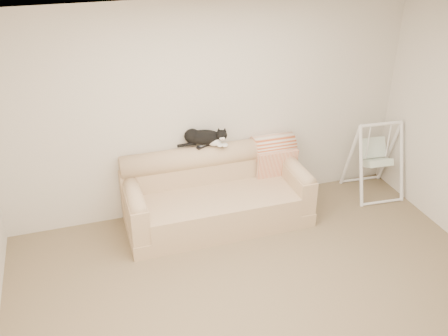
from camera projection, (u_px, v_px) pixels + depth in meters
name	position (u px, v px, depth m)	size (l,w,h in m)	color
ground_plane	(269.00, 307.00, 4.87)	(5.00, 5.00, 0.00)	#716147
room_shell	(277.00, 169.00, 4.14)	(5.04, 4.04, 2.60)	beige
sofa	(216.00, 195.00, 6.04)	(2.20, 0.93, 0.90)	tan
remote_a	(203.00, 146.00, 5.95)	(0.18, 0.12, 0.03)	black
remote_b	(220.00, 145.00, 5.99)	(0.18, 0.09, 0.02)	black
tuxedo_cat	(204.00, 137.00, 5.93)	(0.60, 0.37, 0.24)	black
throw_blanket	(273.00, 150.00, 6.28)	(0.52, 0.38, 0.58)	#C24C1E
baby_swing	(375.00, 158.00, 6.55)	(0.67, 0.71, 1.03)	white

